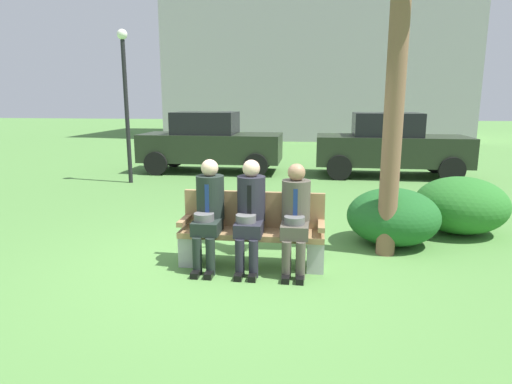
# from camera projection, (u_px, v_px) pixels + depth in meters

# --- Properties ---
(ground_plane) EXTENTS (80.00, 80.00, 0.00)m
(ground_plane) POSITION_uv_depth(u_px,v_px,m) (223.00, 265.00, 5.46)
(ground_plane) COLOR #50833D
(park_bench) EXTENTS (1.76, 0.44, 0.90)m
(park_bench) POSITION_uv_depth(u_px,v_px,m) (252.00, 232.00, 5.43)
(park_bench) COLOR #99754C
(park_bench) RESTS_ON ground
(seated_man_left) EXTENTS (0.34, 0.72, 1.32)m
(seated_man_left) POSITION_uv_depth(u_px,v_px,m) (209.00, 208.00, 5.31)
(seated_man_left) COLOR #1E2823
(seated_man_left) RESTS_ON ground
(seated_man_middle) EXTENTS (0.34, 0.72, 1.32)m
(seated_man_middle) POSITION_uv_depth(u_px,v_px,m) (250.00, 210.00, 5.24)
(seated_man_middle) COLOR #23232D
(seated_man_middle) RESTS_ON ground
(seated_man_right) EXTENTS (0.34, 0.72, 1.29)m
(seated_man_right) POSITION_uv_depth(u_px,v_px,m) (295.00, 213.00, 5.17)
(seated_man_right) COLOR #4C473D
(seated_man_right) RESTS_ON ground
(shrub_near_bench) EXTENTS (1.39, 1.27, 0.87)m
(shrub_near_bench) POSITION_uv_depth(u_px,v_px,m) (461.00, 205.00, 6.73)
(shrub_near_bench) COLOR #2A7027
(shrub_near_bench) RESTS_ON ground
(shrub_mid_lawn) EXTENTS (1.29, 1.18, 0.80)m
(shrub_mid_lawn) POSITION_uv_depth(u_px,v_px,m) (393.00, 217.00, 6.19)
(shrub_mid_lawn) COLOR #1E5C24
(shrub_mid_lawn) RESTS_ON ground
(parked_car_near) EXTENTS (3.90, 1.70, 1.68)m
(parked_car_near) POSITION_uv_depth(u_px,v_px,m) (210.00, 142.00, 12.36)
(parked_car_near) COLOR #232D1E
(parked_car_near) RESTS_ON ground
(parked_car_far) EXTENTS (3.91, 1.72, 1.68)m
(parked_car_far) POSITION_uv_depth(u_px,v_px,m) (390.00, 145.00, 11.63)
(parked_car_far) COLOR #232D1E
(parked_car_far) RESTS_ON ground
(street_lamp) EXTENTS (0.24, 0.24, 3.62)m
(street_lamp) POSITION_uv_depth(u_px,v_px,m) (126.00, 91.00, 10.45)
(street_lamp) COLOR black
(street_lamp) RESTS_ON ground
(building_backdrop) EXTENTS (15.80, 7.70, 10.27)m
(building_backdrop) POSITION_uv_depth(u_px,v_px,m) (316.00, 40.00, 23.81)
(building_backdrop) COLOR #A8A1AB
(building_backdrop) RESTS_ON ground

